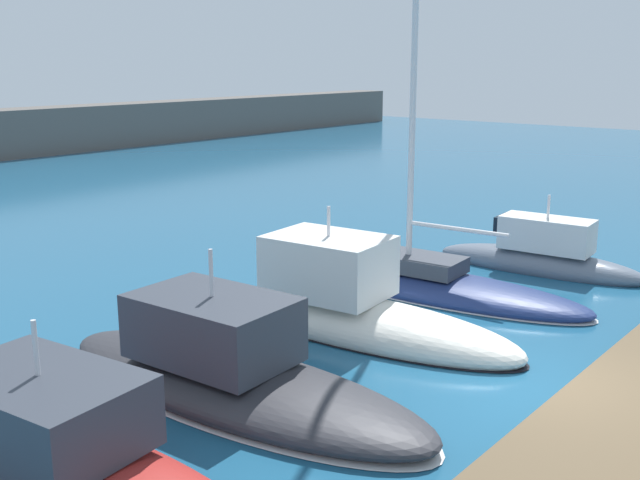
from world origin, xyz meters
TOP-DOWN VIEW (x-y plane):
  - ground_plane at (0.00, 0.00)m, footprint 120.00×120.00m
  - dock_pier at (0.00, -1.66)m, footprint 21.94×2.40m
  - motorboat_red_nearest at (-7.67, 4.81)m, footprint 3.58×9.10m
  - motorboat_charcoal_second at (-3.77, 4.78)m, footprint 3.41×9.03m
  - motorboat_ivory_third at (0.58, 5.06)m, footprint 3.22×8.41m
  - sailboat_navy_fourth at (4.43, 5.24)m, footprint 3.27×9.35m
  - motorboat_slate_fifth at (8.52, 3.82)m, footprint 2.16×6.56m

SIDE VIEW (x-z plane):
  - ground_plane at x=0.00m, z-range 0.00..0.00m
  - dock_pier at x=0.00m, z-range 0.00..0.38m
  - sailboat_navy_fourth at x=4.43m, z-range -7.57..8.20m
  - motorboat_red_nearest at x=-7.67m, z-range -1.09..1.86m
  - motorboat_slate_fifth at x=8.52m, z-range -0.94..1.78m
  - motorboat_charcoal_second at x=-3.77m, z-range -1.05..2.02m
  - motorboat_ivory_third at x=0.58m, z-range -1.19..2.22m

